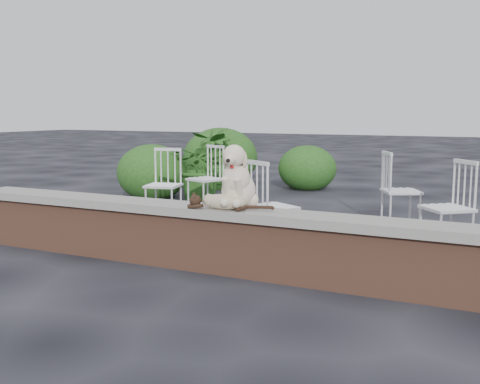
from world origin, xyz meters
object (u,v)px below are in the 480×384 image
at_px(chair_e, 401,190).
at_px(potted_plant_a, 203,166).
at_px(chair_d, 447,207).
at_px(potted_plant_b, 215,159).
at_px(chair_a, 163,184).
at_px(chair_c, 272,206).
at_px(cat, 223,201).
at_px(dog, 239,175).
at_px(chair_b, 205,178).

distance_m(chair_e, potted_plant_a, 3.39).
height_order(chair_d, potted_plant_b, potted_plant_b).
relative_size(chair_a, chair_c, 1.00).
relative_size(cat, chair_e, 0.96).
relative_size(cat, chair_a, 0.96).
distance_m(chair_a, potted_plant_a, 1.69).
relative_size(cat, potted_plant_a, 0.81).
height_order(chair_a, potted_plant_b, potted_plant_b).
distance_m(dog, cat, 0.27).
height_order(chair_c, potted_plant_a, potted_plant_a).
relative_size(chair_a, potted_plant_b, 0.85).
height_order(dog, chair_e, dog).
bearing_deg(chair_b, chair_a, -78.00).
bearing_deg(dog, chair_a, 130.64).
bearing_deg(potted_plant_b, chair_a, -74.66).
bearing_deg(potted_plant_a, dog, -55.87).
relative_size(chair_d, chair_c, 1.00).
bearing_deg(chair_b, cat, -35.81).
distance_m(chair_e, chair_c, 2.04).
height_order(chair_a, chair_c, same).
relative_size(chair_e, potted_plant_a, 0.85).
relative_size(chair_e, chair_c, 1.00).
bearing_deg(cat, chair_b, 114.78).
relative_size(dog, chair_b, 0.61).
bearing_deg(chair_a, chair_e, 2.37).
height_order(chair_a, chair_d, same).
relative_size(chair_b, chair_c, 1.00).
bearing_deg(chair_d, chair_a, -133.78).
relative_size(dog, potted_plant_a, 0.52).
relative_size(dog, chair_c, 0.61).
bearing_deg(chair_c, cat, 117.62).
height_order(chair_b, potted_plant_a, potted_plant_a).
bearing_deg(potted_plant_a, chair_d, -25.74).
bearing_deg(cat, chair_e, 62.50).
height_order(dog, potted_plant_b, dog).
xyz_separation_m(potted_plant_a, potted_plant_b, (-0.46, 1.27, 0.00)).
distance_m(chair_c, potted_plant_a, 3.50).
relative_size(chair_a, chair_b, 1.00).
distance_m(chair_a, chair_b, 0.88).
distance_m(chair_a, chair_e, 3.06).
height_order(chair_a, chair_b, same).
bearing_deg(cat, dog, 54.63).
height_order(chair_a, chair_e, same).
height_order(chair_d, chair_b, same).
bearing_deg(cat, chair_a, 127.19).
relative_size(dog, chair_a, 0.61).
xyz_separation_m(chair_a, potted_plant_a, (-0.34, 1.66, 0.08)).
height_order(chair_e, potted_plant_b, potted_plant_b).
relative_size(chair_c, potted_plant_a, 0.85).
bearing_deg(chair_b, potted_plant_b, 136.99).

